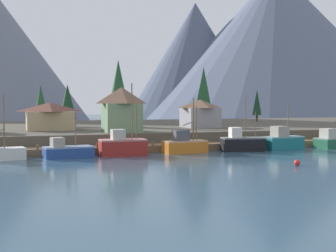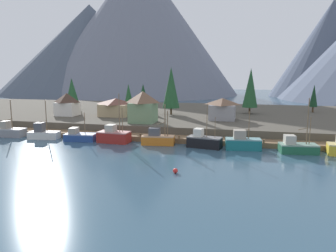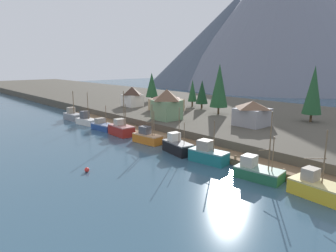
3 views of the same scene
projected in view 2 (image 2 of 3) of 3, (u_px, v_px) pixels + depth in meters
ground_plane at (180, 129)px, 83.12m from camera, size 400.00×400.00×1.00m
dock at (162, 138)px, 65.70m from camera, size 80.00×4.00×1.60m
shoreline_bank at (188, 116)px, 94.32m from camera, size 400.00×56.00×2.50m
mountain_west_peak at (91, 50)px, 220.25m from camera, size 122.33×122.33×59.46m
mountain_central_peak at (139, 25)px, 211.01m from camera, size 130.09×130.09×89.59m
mountain_east_peak at (331, 49)px, 184.58m from camera, size 66.51×66.51×55.16m
fishing_boat_grey at (10, 131)px, 69.93m from camera, size 6.43×3.23×8.08m
fishing_boat_white at (43, 133)px, 67.73m from camera, size 6.59×3.59×8.32m
fishing_boat_blue at (80, 136)px, 65.70m from camera, size 6.55×3.66×5.93m
fishing_boat_red at (114, 136)px, 64.04m from camera, size 6.36×3.36×9.83m
fishing_boat_orange at (158, 139)px, 62.04m from camera, size 6.49×3.11×7.88m
fishing_boat_black at (204, 141)px, 59.63m from camera, size 6.62×3.67×8.19m
fishing_boat_teal at (243, 142)px, 58.05m from camera, size 6.54×3.39×6.96m
fishing_boat_green at (297, 147)px, 55.61m from camera, size 6.61×3.92×9.55m
house_green at (143, 107)px, 73.29m from camera, size 5.92×5.58×7.17m
house_tan at (116, 107)px, 84.60m from camera, size 7.99×7.30×4.70m
house_grey at (222, 109)px, 77.86m from camera, size 6.42×6.53×5.26m
house_white at (67, 104)px, 85.39m from camera, size 5.65×5.01×6.00m
conifer_near_left at (171, 87)px, 86.63m from camera, size 4.62×4.62×12.92m
conifer_near_right at (72, 92)px, 97.68m from camera, size 4.23×4.23×9.77m
conifer_mid_left at (143, 95)px, 92.77m from camera, size 3.48×3.48×8.21m
conifer_mid_right at (314, 96)px, 92.04m from camera, size 2.30×2.30×8.00m
conifer_back_left at (129, 95)px, 95.08m from camera, size 2.76×2.76×8.11m
conifer_back_right at (250, 88)px, 88.49m from camera, size 4.17×4.17×12.61m
channel_buoy at (175, 171)px, 44.37m from camera, size 0.70×0.70×0.70m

